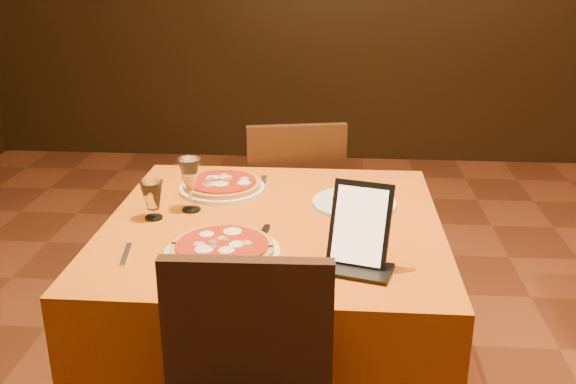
# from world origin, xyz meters

# --- Properties ---
(main_table) EXTENTS (1.10, 1.10, 0.75)m
(main_table) POSITION_xyz_m (-0.42, 0.42, 0.38)
(main_table) COLOR #BF560C
(main_table) RESTS_ON floor
(chair_main_far) EXTENTS (0.52, 0.52, 0.91)m
(chair_main_far) POSITION_xyz_m (-0.42, 1.24, 0.46)
(chair_main_far) COLOR black
(chair_main_far) RESTS_ON floor
(pizza_near) EXTENTS (0.34, 0.34, 0.03)m
(pizza_near) POSITION_xyz_m (-0.55, 0.16, 0.77)
(pizza_near) COLOR white
(pizza_near) RESTS_ON main_table
(pizza_far) EXTENTS (0.32, 0.32, 0.03)m
(pizza_far) POSITION_xyz_m (-0.64, 0.70, 0.77)
(pizza_far) COLOR white
(pizza_far) RESTS_ON main_table
(cutlet_dish) EXTENTS (0.30, 0.30, 0.03)m
(cutlet_dish) POSITION_xyz_m (-0.15, 0.59, 0.76)
(cutlet_dish) COLOR white
(cutlet_dish) RESTS_ON main_table
(wine_glass) EXTENTS (0.08, 0.08, 0.19)m
(wine_glass) POSITION_xyz_m (-0.71, 0.49, 0.84)
(wine_glass) COLOR #FFD590
(wine_glass) RESTS_ON main_table
(water_glass) EXTENTS (0.09, 0.09, 0.13)m
(water_glass) POSITION_xyz_m (-0.82, 0.41, 0.81)
(water_glass) COLOR silver
(water_glass) RESTS_ON main_table
(tablet) EXTENTS (0.19, 0.14, 0.23)m
(tablet) POSITION_xyz_m (-0.15, 0.13, 0.87)
(tablet) COLOR black
(tablet) RESTS_ON main_table
(knife) EXTENTS (0.04, 0.21, 0.01)m
(knife) POSITION_xyz_m (-0.45, 0.23, 0.75)
(knife) COLOR silver
(knife) RESTS_ON main_table
(fork_near) EXTENTS (0.04, 0.15, 0.01)m
(fork_near) POSITION_xyz_m (-0.83, 0.13, 0.75)
(fork_near) COLOR #BCBAC2
(fork_near) RESTS_ON main_table
(fork_far) EXTENTS (0.03, 0.18, 0.01)m
(fork_far) POSITION_xyz_m (-0.50, 0.77, 0.75)
(fork_far) COLOR silver
(fork_far) RESTS_ON main_table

